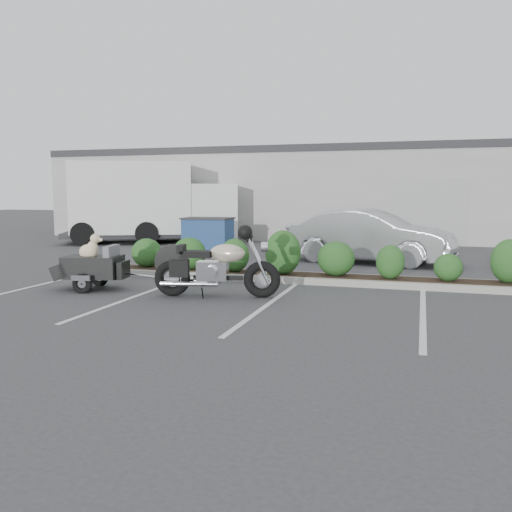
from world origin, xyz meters
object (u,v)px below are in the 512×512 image
(pet_trailer, at_px, (92,266))
(sedan, at_px, (370,236))
(delivery_truck, at_px, (153,204))
(motorcycle, at_px, (216,268))
(dumpster, at_px, (208,233))

(pet_trailer, relative_size, sedan, 0.43)
(pet_trailer, height_order, delivery_truck, delivery_truck)
(motorcycle, distance_m, sedan, 6.59)
(motorcycle, xyz_separation_m, dumpster, (-3.59, 8.43, 0.01))
(sedan, relative_size, dumpster, 2.67)
(sedan, bearing_deg, motorcycle, 170.75)
(pet_trailer, xyz_separation_m, delivery_truck, (-3.93, 10.17, 1.06))
(delivery_truck, bearing_deg, pet_trailer, -93.01)
(motorcycle, relative_size, pet_trailer, 1.23)
(motorcycle, xyz_separation_m, sedan, (2.38, 6.14, 0.20))
(pet_trailer, bearing_deg, delivery_truck, 99.53)
(sedan, bearing_deg, pet_trailer, 151.75)
(motorcycle, height_order, dumpster, motorcycle)
(motorcycle, bearing_deg, dumpster, 101.47)
(motorcycle, height_order, pet_trailer, motorcycle)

